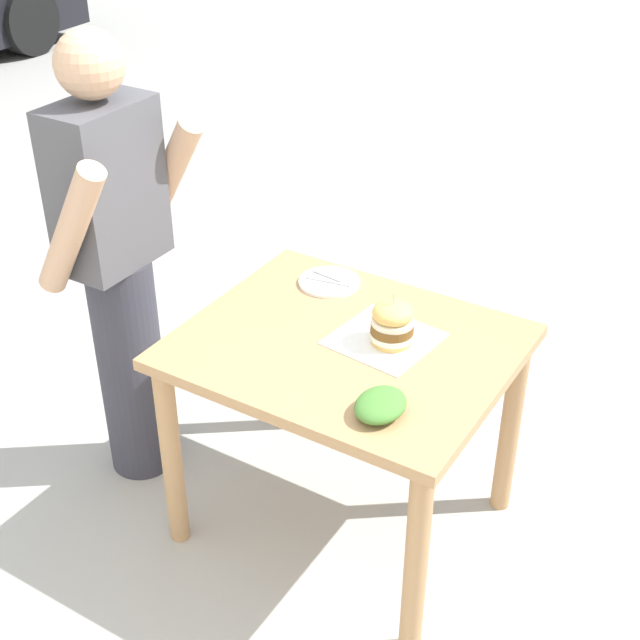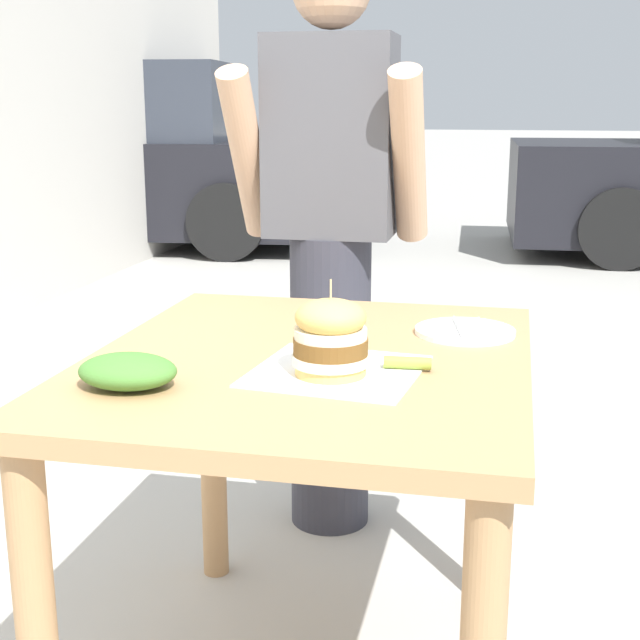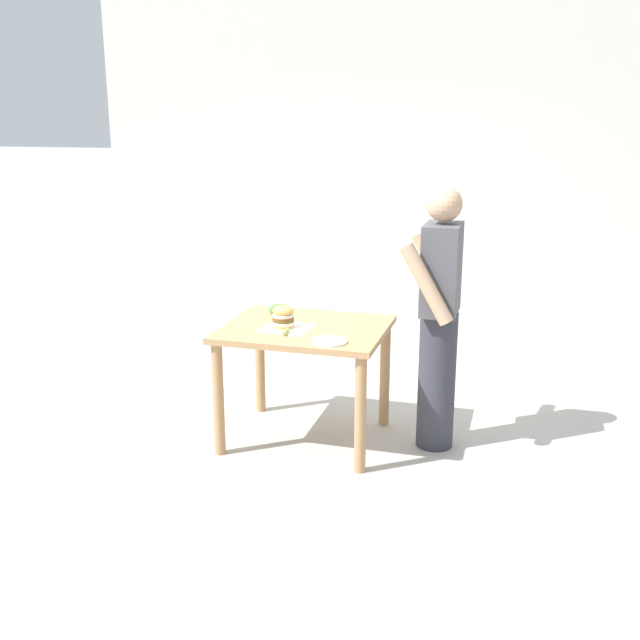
{
  "view_description": "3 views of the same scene",
  "coord_description": "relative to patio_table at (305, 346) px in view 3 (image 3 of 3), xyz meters",
  "views": [
    {
      "loc": [
        -2.08,
        -1.17,
        2.36
      ],
      "look_at": [
        0.0,
        0.1,
        0.83
      ],
      "focal_mm": 50.0,
      "sensor_mm": 36.0,
      "label": 1
    },
    {
      "loc": [
        0.39,
        -1.68,
        1.28
      ],
      "look_at": [
        0.0,
        0.1,
        0.83
      ],
      "focal_mm": 50.0,
      "sensor_mm": 36.0,
      "label": 2
    },
    {
      "loc": [
        4.44,
        1.37,
        2.1
      ],
      "look_at": [
        0.0,
        0.1,
        0.83
      ],
      "focal_mm": 42.0,
      "sensor_mm": 36.0,
      "label": 3
    }
  ],
  "objects": [
    {
      "name": "serving_paper",
      "position": [
        0.08,
        -0.1,
        0.13
      ],
      "size": [
        0.34,
        0.34,
        0.0
      ],
      "primitive_type": "cube",
      "rotation": [
        0.0,
        0.0,
        -0.11
      ],
      "color": "white",
      "rests_on": "patio_table"
    },
    {
      "name": "side_salad",
      "position": [
        -0.27,
        -0.27,
        0.16
      ],
      "size": [
        0.18,
        0.14,
        0.06
      ],
      "primitive_type": "ellipsoid",
      "color": "#477F33",
      "rests_on": "patio_table"
    },
    {
      "name": "diner_across_table",
      "position": [
        -0.13,
        0.84,
        0.24
      ],
      "size": [
        0.55,
        0.35,
        1.69
      ],
      "color": "#33333D",
      "rests_on": "ground"
    },
    {
      "name": "ground_plane",
      "position": [
        0.0,
        0.0,
        -0.65
      ],
      "size": [
        80.0,
        80.0,
        0.0
      ],
      "primitive_type": "plane",
      "color": "#ADAAA3"
    },
    {
      "name": "patio_table",
      "position": [
        0.0,
        0.0,
        0.0
      ],
      "size": [
        0.87,
        1.04,
        0.78
      ],
      "color": "tan",
      "rests_on": "ground"
    },
    {
      "name": "side_plate_with_forks",
      "position": [
        0.3,
        0.24,
        0.14
      ],
      "size": [
        0.22,
        0.22,
        0.02
      ],
      "color": "white",
      "rests_on": "patio_table"
    },
    {
      "name": "sandwich",
      "position": [
        0.07,
        -0.13,
        0.21
      ],
      "size": [
        0.14,
        0.14,
        0.18
      ],
      "color": "#E5B25B",
      "rests_on": "serving_paper"
    },
    {
      "name": "pickle_spear",
      "position": [
        0.21,
        -0.06,
        0.15
      ],
      "size": [
        0.09,
        0.03,
        0.02
      ],
      "primitive_type": "cylinder",
      "rotation": [
        0.0,
        1.57,
        0.07
      ],
      "color": "#8EA83D",
      "rests_on": "serving_paper"
    }
  ]
}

